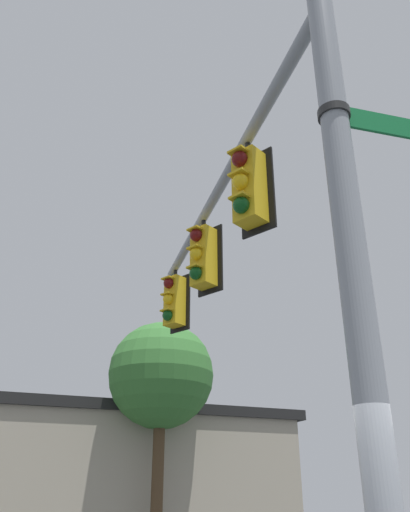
# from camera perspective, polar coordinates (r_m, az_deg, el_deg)

# --- Properties ---
(signal_pole) EXTENTS (0.25, 0.25, 7.18)m
(signal_pole) POSITION_cam_1_polar(r_m,az_deg,el_deg) (4.29, 15.74, -0.73)
(signal_pole) COLOR gray
(signal_pole) RESTS_ON ground
(mast_arm) EXTENTS (6.21, 4.02, 0.16)m
(mast_arm) POSITION_cam_1_polar(r_m,az_deg,el_deg) (8.54, 1.39, 7.00)
(mast_arm) COLOR gray
(traffic_light_nearest_pole) EXTENTS (0.54, 0.49, 1.31)m
(traffic_light_nearest_pole) POSITION_cam_1_polar(r_m,az_deg,el_deg) (6.96, 4.74, 7.53)
(traffic_light_nearest_pole) COLOR black
(traffic_light_mid_inner) EXTENTS (0.54, 0.49, 1.31)m
(traffic_light_mid_inner) POSITION_cam_1_polar(r_m,az_deg,el_deg) (8.90, -0.24, -0.07)
(traffic_light_mid_inner) COLOR black
(traffic_light_mid_outer) EXTENTS (0.54, 0.49, 1.31)m
(traffic_light_mid_outer) POSITION_cam_1_polar(r_m,az_deg,el_deg) (10.97, -3.38, -4.89)
(traffic_light_mid_outer) COLOR black
(street_name_sign) EXTENTS (0.69, 0.99, 0.22)m
(street_name_sign) POSITION_cam_1_polar(r_m,az_deg,el_deg) (5.16, 16.43, 14.01)
(street_name_sign) COLOR #147238
(storefront_building) EXTENTS (11.40, 14.57, 4.37)m
(storefront_building) POSITION_cam_1_polar(r_m,az_deg,el_deg) (17.79, -14.68, -22.99)
(storefront_building) COLOR #A89E89
(storefront_building) RESTS_ON ground
(tree_by_storefront) EXTENTS (2.92, 2.92, 6.46)m
(tree_by_storefront) POSITION_cam_1_polar(r_m,az_deg,el_deg) (15.05, -4.79, -12.87)
(tree_by_storefront) COLOR #4C3823
(tree_by_storefront) RESTS_ON ground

